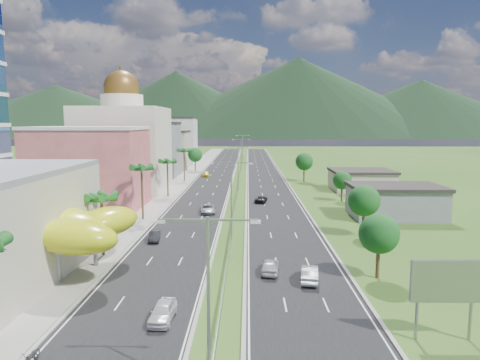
{
  "coord_description": "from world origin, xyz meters",
  "views": [
    {
      "loc": [
        2.27,
        -48.69,
        16.26
      ],
      "look_at": [
        1.01,
        20.56,
        7.0
      ],
      "focal_mm": 32.0,
      "sensor_mm": 36.0,
      "label": 1
    }
  ],
  "objects": [
    {
      "name": "car_yellow_far_left",
      "position": [
        -10.56,
        80.83,
        0.77
      ],
      "size": [
        2.37,
        5.12,
        1.45
      ],
      "primitive_type": "imported",
      "rotation": [
        0.0,
        0.0,
        0.07
      ],
      "color": "gold",
      "rests_on": "road_left"
    },
    {
      "name": "streetlight_median_a",
      "position": [
        0.0,
        -25.0,
        6.75
      ],
      "size": [
        6.04,
        0.25,
        11.0
      ],
      "color": "gray",
      "rests_on": "ground"
    },
    {
      "name": "mountain_ridge",
      "position": [
        60.0,
        450.0,
        0.0
      ],
      "size": [
        860.0,
        140.0,
        90.0
      ],
      "primitive_type": null,
      "color": "black",
      "rests_on": "ground"
    },
    {
      "name": "streetlight_median_b",
      "position": [
        0.0,
        10.0,
        6.75
      ],
      "size": [
        6.04,
        0.25,
        11.0
      ],
      "color": "gray",
      "rests_on": "ground"
    },
    {
      "name": "motorcycle",
      "position": [
        -12.3,
        -22.01,
        0.73
      ],
      "size": [
        0.76,
        2.19,
        1.38
      ],
      "primitive_type": "imported",
      "rotation": [
        0.0,
        0.0,
        -0.05
      ],
      "color": "black",
      "rests_on": "road_left"
    },
    {
      "name": "car_silver_right",
      "position": [
        8.71,
        -6.12,
        0.84
      ],
      "size": [
        2.37,
        5.02,
        1.59
      ],
      "primitive_type": "imported",
      "rotation": [
        0.0,
        0.0,
        2.99
      ],
      "color": "#B0B3B8",
      "rests_on": "road_right"
    },
    {
      "name": "streetlight_median_c",
      "position": [
        0.0,
        50.0,
        6.75
      ],
      "size": [
        6.04,
        0.25,
        11.0
      ],
      "color": "gray",
      "rests_on": "ground"
    },
    {
      "name": "billboard",
      "position": [
        17.0,
        -18.0,
        4.42
      ],
      "size": [
        5.2,
        0.35,
        6.2
      ],
      "color": "gray",
      "rests_on": "ground"
    },
    {
      "name": "road_left",
      "position": [
        -7.5,
        90.0,
        0.02
      ],
      "size": [
        11.0,
        260.0,
        0.04
      ],
      "primitive_type": "cube",
      "color": "black",
      "rests_on": "ground"
    },
    {
      "name": "midrise_grey",
      "position": [
        -27.0,
        80.0,
        8.0
      ],
      "size": [
        16.0,
        15.0,
        16.0
      ],
      "primitive_type": "cube",
      "color": "gray",
      "rests_on": "ground"
    },
    {
      "name": "palm_tree_c",
      "position": [
        -15.5,
        22.0,
        8.5
      ],
      "size": [
        3.6,
        3.6,
        9.6
      ],
      "color": "#47301C",
      "rests_on": "ground"
    },
    {
      "name": "median_guardrail",
      "position": [
        0.0,
        71.99,
        0.62
      ],
      "size": [
        0.1,
        216.06,
        0.76
      ],
      "color": "gray",
      "rests_on": "ground"
    },
    {
      "name": "car_dark_far_right",
      "position": [
        5.04,
        38.12,
        0.69
      ],
      "size": [
        2.91,
        5.0,
        1.31
      ],
      "primitive_type": "imported",
      "rotation": [
        0.0,
        0.0,
        2.98
      ],
      "color": "black",
      "rests_on": "road_right"
    },
    {
      "name": "ground",
      "position": [
        0.0,
        0.0,
        0.0
      ],
      "size": [
        500.0,
        500.0,
        0.0
      ],
      "primitive_type": "plane",
      "color": "#2D5119",
      "rests_on": "ground"
    },
    {
      "name": "shed_far",
      "position": [
        30.0,
        55.0,
        2.2
      ],
      "size": [
        14.0,
        12.0,
        4.4
      ],
      "primitive_type": "cube",
      "color": "#B9B099",
      "rests_on": "ground"
    },
    {
      "name": "car_white_near_left",
      "position": [
        -4.72,
        -15.27,
        0.8
      ],
      "size": [
        1.96,
        4.55,
        1.53
      ],
      "primitive_type": "imported",
      "rotation": [
        0.0,
        0.0,
        -0.04
      ],
      "color": "silver",
      "rests_on": "road_left"
    },
    {
      "name": "palm_tree_d",
      "position": [
        -15.5,
        45.0,
        7.54
      ],
      "size": [
        3.6,
        3.6,
        8.6
      ],
      "color": "#47301C",
      "rests_on": "ground"
    },
    {
      "name": "lime_canopy",
      "position": [
        -20.0,
        -4.0,
        4.99
      ],
      "size": [
        18.0,
        15.0,
        7.4
      ],
      "color": "#B5C012",
      "rests_on": "ground"
    },
    {
      "name": "leafy_tree_rb",
      "position": [
        19.0,
        12.0,
        5.18
      ],
      "size": [
        4.55,
        4.55,
        7.47
      ],
      "color": "#47301C",
      "rests_on": "ground"
    },
    {
      "name": "leafy_tree_lfar",
      "position": [
        -15.5,
        95.0,
        5.58
      ],
      "size": [
        4.9,
        4.9,
        8.05
      ],
      "color": "#47301C",
      "rests_on": "ground"
    },
    {
      "name": "leafy_tree_rc",
      "position": [
        22.0,
        40.0,
        4.37
      ],
      "size": [
        3.85,
        3.85,
        6.33
      ],
      "color": "#47301C",
      "rests_on": "ground"
    },
    {
      "name": "road_right",
      "position": [
        7.5,
        90.0,
        0.02
      ],
      "size": [
        11.0,
        260.0,
        0.04
      ],
      "primitive_type": "cube",
      "color": "black",
      "rests_on": "ground"
    },
    {
      "name": "streetlight_median_d",
      "position": [
        0.0,
        95.0,
        6.75
      ],
      "size": [
        6.04,
        0.25,
        11.0
      ],
      "color": "gray",
      "rests_on": "ground"
    },
    {
      "name": "leafy_tree_rd",
      "position": [
        18.0,
        70.0,
        5.58
      ],
      "size": [
        4.9,
        4.9,
        8.05
      ],
      "color": "#47301C",
      "rests_on": "ground"
    },
    {
      "name": "sidewalk_left",
      "position": [
        -17.0,
        90.0,
        0.06
      ],
      "size": [
        7.0,
        260.0,
        0.12
      ],
      "primitive_type": "cube",
      "color": "gray",
      "rests_on": "ground"
    },
    {
      "name": "car_white_near_right",
      "position": [
        4.74,
        -3.74,
        0.81
      ],
      "size": [
        2.29,
        4.69,
        1.54
      ],
      "primitive_type": "imported",
      "rotation": [
        0.0,
        0.0,
        3.04
      ],
      "color": "silver",
      "rests_on": "road_right"
    },
    {
      "name": "midrise_white",
      "position": [
        -27.0,
        125.0,
        9.0
      ],
      "size": [
        16.0,
        15.0,
        18.0
      ],
      "primitive_type": "cube",
      "color": "silver",
      "rests_on": "ground"
    },
    {
      "name": "car_dark_left",
      "position": [
        -10.64,
        8.71,
        0.7
      ],
      "size": [
        1.92,
        4.19,
        1.33
      ],
      "primitive_type": "imported",
      "rotation": [
        0.0,
        0.0,
        0.13
      ],
      "color": "black",
      "rests_on": "road_left"
    },
    {
      "name": "shed_near",
      "position": [
        28.0,
        25.0,
        2.5
      ],
      "size": [
        15.0,
        10.0,
        5.0
      ],
      "primitive_type": "cube",
      "color": "gray",
      "rests_on": "ground"
    },
    {
      "name": "palm_tree_b",
      "position": [
        -15.5,
        2.0,
        7.06
      ],
      "size": [
        3.6,
        3.6,
        8.1
      ],
      "color": "#47301C",
      "rests_on": "ground"
    },
    {
      "name": "palm_tree_e",
      "position": [
        -15.5,
        70.0,
        8.31
      ],
      "size": [
        3.6,
        3.6,
        9.4
      ],
      "color": "#47301C",
      "rests_on": "ground"
    },
    {
      "name": "car_silver_mid_left",
      "position": [
        -4.96,
        27.28,
        0.81
      ],
      "size": [
        3.21,
        5.8,
        1.54
      ],
      "primitive_type": "imported",
      "rotation": [
        0.0,
        0.0,
        0.12
      ],
      "color": "#95989C",
      "rests_on": "road_left"
    },
    {
      "name": "domed_building",
      "position": [
        -28.0,
        55.0,
        11.35
      ],
      "size": [
        20.0,
        20.0,
        28.7
      ],
      "color": "beige",
      "rests_on": "ground"
    },
    {
      "name": "pink_shophouse",
      "position": [
        -28.0,
        32.0,
        7.5
      ],
      "size": [
        20.0,
        15.0,
        15.0
      ],
      "primitive_type": "cube",
      "color": "#B94C58",
      "rests_on": "ground"
    },
    {
      "name": "leafy_tree_ra",
      "position": [
        16.0,
        -5.0,
        4.78
      ],
      "size": [
        4.2,
        4.2,
        6.9
      ],
      "color": "#47301C",
      "rests_on": "ground"
    },
    {
      "name": "streetlight_median_e",
      "position": [
        0.0,
        140.0,
        6.75
      ],
      "size": [
        6.04,
        0.25,
        11.0
      ],
      "color": "gray",
      "rests_on": "ground"
    },
    {
      "name": "midrise_beige",
      "position": [
        -27.0,
        102.0,
        6.5
      ],
      "size": [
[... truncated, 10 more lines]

